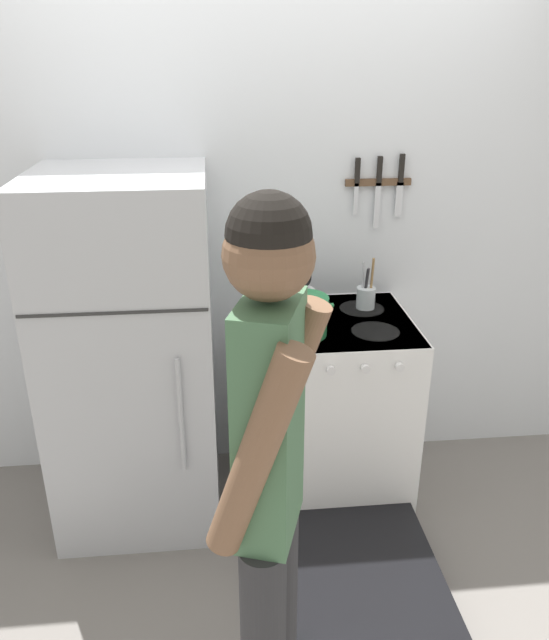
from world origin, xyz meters
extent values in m
plane|color=slate|center=(0.00, 0.00, 0.00)|extent=(14.00, 14.00, 0.00)
cube|color=silver|center=(0.00, 0.03, 1.27)|extent=(10.00, 0.06, 2.55)
cube|color=#B7BABF|center=(-0.60, -0.35, 0.80)|extent=(0.71, 0.70, 1.60)
cube|color=#2D2D2D|center=(-0.60, -0.71, 1.15)|extent=(0.69, 0.01, 0.01)
cylinder|color=#B2B5BA|center=(-0.38, -0.72, 0.70)|extent=(0.02, 0.02, 0.51)
cube|color=white|center=(0.30, -0.33, 0.46)|extent=(0.71, 0.65, 0.92)
cube|color=black|center=(0.30, -0.33, 0.91)|extent=(0.70, 0.64, 0.02)
cube|color=black|center=(0.30, -0.63, 0.45)|extent=(0.61, 0.05, 0.70)
cylinder|color=black|center=(0.14, -0.46, 0.91)|extent=(0.21, 0.21, 0.01)
cylinder|color=black|center=(0.46, -0.46, 0.91)|extent=(0.21, 0.21, 0.01)
cylinder|color=black|center=(0.14, -0.20, 0.91)|extent=(0.21, 0.21, 0.01)
cylinder|color=black|center=(0.46, -0.20, 0.91)|extent=(0.21, 0.21, 0.01)
cylinder|color=silver|center=(0.09, -0.67, 0.85)|extent=(0.04, 0.02, 0.04)
cylinder|color=silver|center=(0.23, -0.67, 0.85)|extent=(0.04, 0.02, 0.04)
cylinder|color=silver|center=(0.37, -0.67, 0.85)|extent=(0.04, 0.02, 0.04)
cylinder|color=silver|center=(0.51, -0.67, 0.85)|extent=(0.04, 0.02, 0.04)
cube|color=black|center=(0.30, -1.02, 0.12)|extent=(0.65, 0.74, 0.04)
cube|color=#99999E|center=(0.30, -0.41, 0.41)|extent=(0.57, 0.36, 0.01)
cylinder|color=#237A42|center=(0.14, -0.46, 0.99)|extent=(0.21, 0.21, 0.15)
cylinder|color=#237A42|center=(0.14, -0.46, 1.08)|extent=(0.22, 0.22, 0.02)
sphere|color=black|center=(0.14, -0.46, 1.10)|extent=(0.03, 0.03, 0.03)
cylinder|color=#237A42|center=(0.02, -0.46, 1.05)|extent=(0.03, 0.02, 0.02)
cylinder|color=#237A42|center=(0.26, -0.46, 1.05)|extent=(0.03, 0.02, 0.02)
cylinder|color=silver|center=(0.15, -0.20, 0.97)|extent=(0.17, 0.17, 0.10)
cone|color=silver|center=(0.15, -0.20, 1.03)|extent=(0.16, 0.16, 0.03)
sphere|color=black|center=(0.15, -0.20, 1.06)|extent=(0.02, 0.02, 0.02)
cone|color=silver|center=(0.23, -0.20, 0.98)|extent=(0.10, 0.03, 0.08)
torus|color=black|center=(0.15, -0.20, 1.08)|extent=(0.14, 0.01, 0.14)
cylinder|color=silver|center=(0.48, -0.19, 0.97)|extent=(0.09, 0.09, 0.10)
cylinder|color=#9E7547|center=(0.50, -0.19, 1.05)|extent=(0.01, 0.04, 0.23)
cylinder|color=#232326|center=(0.47, -0.19, 1.02)|extent=(0.02, 0.02, 0.18)
cylinder|color=#B2B5BA|center=(0.46, -0.18, 1.04)|extent=(0.01, 0.03, 0.20)
cylinder|color=#4C4C51|center=(0.48, -0.19, 1.03)|extent=(0.03, 0.02, 0.18)
cylinder|color=#2D2D30|center=(-0.08, -1.48, 0.43)|extent=(0.13, 0.13, 0.87)
cube|color=#47704C|center=(-0.10, -1.56, 1.19)|extent=(0.21, 0.27, 0.65)
cylinder|color=brown|center=(-0.14, -1.68, 1.19)|extent=(0.27, 0.16, 0.58)
cylinder|color=brown|center=(-0.06, -1.43, 1.19)|extent=(0.27, 0.16, 0.58)
sphere|color=brown|center=(-0.10, -1.56, 1.62)|extent=(0.21, 0.21, 0.21)
sphere|color=black|center=(-0.10, -1.56, 1.67)|extent=(0.19, 0.19, 0.19)
cube|color=brown|center=(0.55, -0.01, 1.47)|extent=(0.31, 0.02, 0.03)
cube|color=silver|center=(0.45, -0.02, 1.40)|extent=(0.02, 0.00, 0.15)
cube|color=black|center=(0.45, -0.02, 1.53)|extent=(0.02, 0.02, 0.11)
cube|color=silver|center=(0.55, -0.02, 1.36)|extent=(0.03, 0.00, 0.22)
cube|color=black|center=(0.55, -0.02, 1.53)|extent=(0.02, 0.02, 0.12)
cube|color=silver|center=(0.65, -0.02, 1.39)|extent=(0.03, 0.00, 0.16)
cube|color=black|center=(0.65, -0.02, 1.54)|extent=(0.02, 0.02, 0.13)
camera|label=1|loc=(-0.22, -2.86, 2.04)|focal=35.00mm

